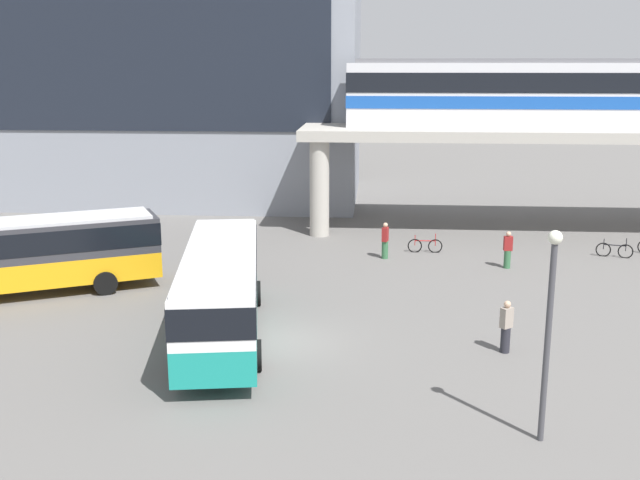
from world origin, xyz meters
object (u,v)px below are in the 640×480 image
at_px(bus_main, 221,283).
at_px(pedestrian_by_bike_rack, 385,242).
at_px(station_building, 158,57).
at_px(bus_secondary, 23,249).
at_px(train, 556,92).
at_px(bicycle_red, 425,246).
at_px(pedestrian_at_kerb, 508,251).
at_px(pedestrian_waiting_near_stop, 506,328).
at_px(bicycle_black, 614,250).

distance_m(bus_main, pedestrian_by_bike_rack, 12.96).
height_order(station_building, pedestrian_by_bike_rack, station_building).
relative_size(station_building, bus_secondary, 2.59).
bearing_deg(pedestrian_by_bike_rack, bus_main, -117.21).
relative_size(station_building, train, 1.19).
distance_m(bicycle_red, pedestrian_at_kerb, 4.65).
relative_size(station_building, pedestrian_at_kerb, 15.90).
bearing_deg(pedestrian_by_bike_rack, pedestrian_waiting_near_stop, -72.07).
distance_m(bus_main, pedestrian_waiting_near_stop, 9.95).
bearing_deg(bicycle_red, pedestrian_at_kerb, -36.32).
xyz_separation_m(station_building, pedestrian_waiting_near_stop, (20.13, -29.59, -9.14)).
height_order(bus_secondary, pedestrian_at_kerb, bus_secondary).
xyz_separation_m(station_building, bicycle_black, (27.74, -16.24, -9.65)).
bearing_deg(pedestrian_at_kerb, station_building, 139.56).
bearing_deg(pedestrian_at_kerb, train, 67.26).
bearing_deg(bicycle_black, train, 105.64).
distance_m(train, bicycle_red, 12.54).
bearing_deg(pedestrian_waiting_near_stop, pedestrian_at_kerb, 80.26).
height_order(bicycle_black, pedestrian_waiting_near_stop, pedestrian_waiting_near_stop).
xyz_separation_m(station_building, bus_main, (10.27, -28.86, -8.02)).
bearing_deg(pedestrian_at_kerb, bicycle_black, 23.45).
distance_m(station_building, pedestrian_waiting_near_stop, 36.94).
relative_size(bus_main, pedestrian_at_kerb, 6.31).
xyz_separation_m(bicycle_red, pedestrian_waiting_near_stop, (1.87, -13.60, 0.51)).
bearing_deg(bicycle_black, pedestrian_waiting_near_stop, -119.70).
relative_size(bus_secondary, pedestrian_at_kerb, 6.13).
bearing_deg(pedestrian_by_bike_rack, bicycle_red, 33.46).
xyz_separation_m(train, pedestrian_at_kerb, (-3.87, -9.23, -7.09)).
bearing_deg(bus_main, pedestrian_by_bike_rack, 62.79).
xyz_separation_m(bicycle_black, bicycle_red, (-9.48, 0.25, 0.00)).
bearing_deg(bus_secondary, pedestrian_by_bike_rack, 25.42).
distance_m(bus_secondary, bicycle_black, 28.04).
xyz_separation_m(bus_secondary, pedestrian_at_kerb, (20.97, 5.84, -1.14)).
bearing_deg(station_building, bus_secondary, -87.63).
height_order(bus_main, pedestrian_waiting_near_stop, bus_main).
relative_size(bicycle_red, pedestrian_waiting_near_stop, 0.98).
bearing_deg(pedestrian_waiting_near_stop, bicycle_red, 97.82).
bearing_deg(pedestrian_waiting_near_stop, bicycle_black, 60.30).
bearing_deg(bus_main, bicycle_red, 58.15).
distance_m(station_building, pedestrian_by_bike_rack, 25.43).
height_order(pedestrian_by_bike_rack, pedestrian_waiting_near_stop, pedestrian_by_bike_rack).
distance_m(bicycle_black, pedestrian_at_kerb, 6.29).
bearing_deg(pedestrian_at_kerb, bus_secondary, -164.44).
bearing_deg(bus_secondary, pedestrian_waiting_near_stop, -14.70).
relative_size(train, pedestrian_waiting_near_stop, 13.11).
bearing_deg(bus_secondary, train, 31.24).
height_order(bus_main, bus_secondary, same).
bearing_deg(station_building, bus_main, -70.41).
height_order(bus_secondary, bicycle_black, bus_secondary).
xyz_separation_m(bus_main, pedestrian_waiting_near_stop, (9.86, -0.73, -1.12)).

